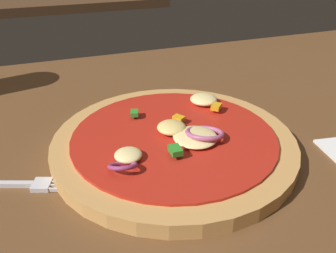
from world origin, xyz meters
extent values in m
cube|color=brown|center=(0.00, 0.00, 0.02)|extent=(1.22, 0.81, 0.03)
cylinder|color=tan|center=(-0.05, 0.02, 0.04)|extent=(0.28, 0.28, 0.02)
cylinder|color=red|center=(-0.05, 0.02, 0.05)|extent=(0.24, 0.24, 0.00)
ellipsoid|color=#F4DB8E|center=(-0.12, -0.01, 0.06)|extent=(0.03, 0.03, 0.01)
ellipsoid|color=#F4DB8E|center=(0.01, 0.09, 0.06)|extent=(0.04, 0.04, 0.01)
ellipsoid|color=#EFCC72|center=(-0.05, 0.03, 0.06)|extent=(0.03, 0.03, 0.01)
ellipsoid|color=#F4DB8E|center=(-0.04, 0.00, 0.06)|extent=(0.05, 0.05, 0.01)
torus|color=#93386B|center=(-0.13, -0.03, 0.06)|extent=(0.04, 0.04, 0.02)
torus|color=#B25984|center=(-0.02, 0.00, 0.06)|extent=(0.06, 0.06, 0.01)
cube|color=orange|center=(0.02, 0.06, 0.06)|extent=(0.02, 0.02, 0.01)
cube|color=#2D8C28|center=(-0.09, 0.08, 0.06)|extent=(0.01, 0.02, 0.01)
cube|color=#2D8C28|center=(-0.07, -0.02, 0.06)|extent=(0.01, 0.02, 0.01)
cube|color=orange|center=(-0.04, 0.04, 0.06)|extent=(0.02, 0.02, 0.01)
cube|color=silver|center=(-0.20, 0.00, 0.03)|extent=(0.02, 0.02, 0.01)
cube|color=silver|center=(-0.18, -0.02, 0.03)|extent=(0.03, 0.01, 0.00)
cube|color=silver|center=(-0.18, -0.01, 0.03)|extent=(0.03, 0.01, 0.00)
cube|color=silver|center=(-0.18, -0.01, 0.03)|extent=(0.03, 0.01, 0.00)
cube|color=silver|center=(-0.18, 0.00, 0.03)|extent=(0.03, 0.01, 0.00)
camera|label=1|loc=(-0.18, -0.31, 0.26)|focal=37.34mm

